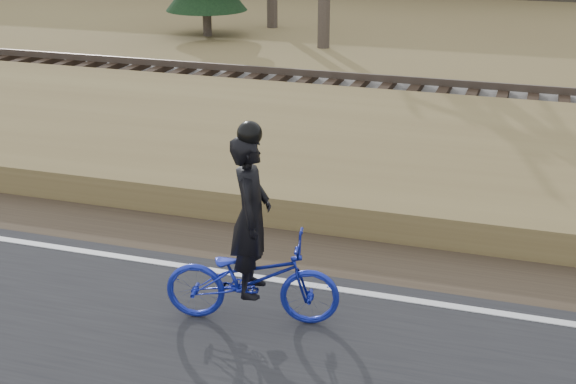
% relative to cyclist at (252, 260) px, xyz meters
% --- Properties ---
extents(ground, '(120.00, 120.00, 0.00)m').
position_rel_cyclist_xyz_m(ground, '(-0.40, 0.76, -0.77)').
color(ground, olive).
rests_on(ground, ground).
extents(edge_line, '(120.00, 0.12, 0.01)m').
position_rel_cyclist_xyz_m(edge_line, '(-0.40, 0.96, -0.71)').
color(edge_line, silver).
rests_on(edge_line, road).
extents(shoulder, '(120.00, 1.60, 0.04)m').
position_rel_cyclist_xyz_m(shoulder, '(-0.40, 1.96, -0.75)').
color(shoulder, '#473A2B').
rests_on(shoulder, ground).
extents(embankment, '(120.00, 5.00, 0.44)m').
position_rel_cyclist_xyz_m(embankment, '(-0.40, 4.96, -0.55)').
color(embankment, olive).
rests_on(embankment, ground).
extents(ballast, '(120.00, 3.00, 0.45)m').
position_rel_cyclist_xyz_m(ballast, '(-0.40, 8.76, -0.55)').
color(ballast, slate).
rests_on(ballast, ground).
extents(railroad, '(120.00, 2.40, 0.29)m').
position_rel_cyclist_xyz_m(railroad, '(-0.40, 8.76, -0.24)').
color(railroad, black).
rests_on(railroad, ballast).
extents(cyclist, '(1.99, 1.03, 2.26)m').
position_rel_cyclist_xyz_m(cyclist, '(0.00, 0.00, 0.00)').
color(cyclist, '#17239E').
rests_on(cyclist, road).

